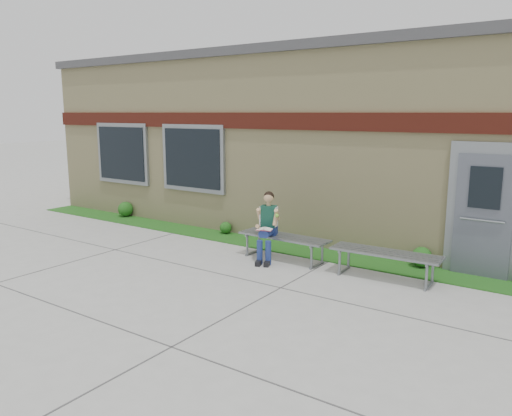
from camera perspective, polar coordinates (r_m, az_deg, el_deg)
The scene contains 9 objects.
ground at distance 8.30m, azimuth -4.97°, elevation -8.73°, with size 80.00×80.00×0.00m, color #9E9E99.
grass_strip at distance 10.34m, azimuth 4.25°, elevation -4.69°, with size 16.00×0.80×0.02m, color #1A5416.
school_building at distance 13.02m, azimuth 11.99°, elevation 7.66°, with size 16.20×6.22×4.20m.
bench_left at distance 9.53m, azimuth 3.20°, elevation -3.82°, with size 1.82×0.55×0.47m.
bench_right at distance 8.70m, azimuth 14.57°, elevation -5.56°, with size 1.85×0.57×0.48m.
girl at distance 9.43m, azimuth 1.30°, elevation -1.88°, with size 0.56×0.79×1.31m.
shrub_west at distance 13.87m, azimuth -14.69°, elevation -0.12°, with size 0.40×0.40×0.40m, color #1A5416.
shrub_mid at distance 11.56m, azimuth -3.49°, elevation -2.25°, with size 0.27×0.27×0.27m, color #1A5416.
shrub_east at distance 9.55m, azimuth 18.41°, elevation -5.33°, with size 0.37×0.37×0.37m, color #1A5416.
Camera 1 is at (4.99, -6.02, 2.78)m, focal length 35.00 mm.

